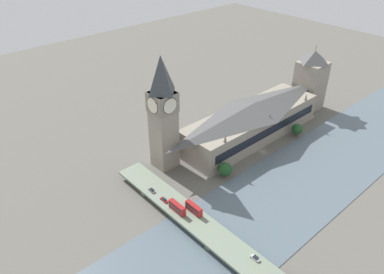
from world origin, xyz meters
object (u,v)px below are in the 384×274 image
parliament_hall (252,121)px  victoria_tower (310,80)px  road_bridge (216,238)px  double_decker_bus_rear (194,208)px  double_decker_bus_mid (177,207)px  car_northbound_lead (152,190)px  clock_tower (163,112)px  car_southbound_tail (255,258)px  car_northbound_mid (164,200)px

parliament_hall → victoria_tower: bearing=-90.0°
road_bridge → double_decker_bus_rear: (18.85, -2.94, 3.60)m
double_decker_bus_mid → car_northbound_lead: bearing=0.7°
parliament_hall → double_decker_bus_rear: size_ratio=10.15×
parliament_hall → clock_tower: (13.48, 63.22, 23.75)m
car_southbound_tail → car_northbound_lead: bearing=5.5°
victoria_tower → double_decker_bus_mid: bearing=99.9°
double_decker_bus_rear → car_northbound_lead: double_decker_bus_rear is taller
double_decker_bus_mid → car_northbound_mid: (10.52, 0.08, -2.09)m
victoria_tower → car_northbound_lead: size_ratio=10.52×
car_northbound_mid → car_southbound_tail: bearing=-173.6°
clock_tower → double_decker_bus_rear: 57.63m
car_northbound_lead → victoria_tower: bearing=-87.7°
victoria_tower → double_decker_bus_rear: bearing=102.5°
road_bridge → car_southbound_tail: size_ratio=33.36×
clock_tower → double_decker_bus_rear: clock_tower is taller
car_northbound_lead → road_bridge: bearing=-176.2°
clock_tower → victoria_tower: clock_tower is taller
double_decker_bus_rear → car_southbound_tail: (-39.26, -0.42, -1.95)m
car_northbound_mid → car_southbound_tail: car_southbound_tail is taller
car_southbound_tail → road_bridge: bearing=9.4°
double_decker_bus_mid → car_northbound_mid: double_decker_bus_mid is taller
road_bridge → double_decker_bus_rear: bearing=-8.9°
parliament_hall → clock_tower: 68.87m
double_decker_bus_mid → car_northbound_lead: (20.88, 0.24, -2.07)m
parliament_hall → victoria_tower: (0.06, -66.33, 10.04)m
parliament_hall → car_southbound_tail: 108.85m
parliament_hall → clock_tower: bearing=78.0°
victoria_tower → car_southbound_tail: size_ratio=11.37×
car_southbound_tail → victoria_tower: bearing=-63.9°
car_northbound_lead → car_southbound_tail: 66.41m
parliament_hall → car_northbound_mid: 89.27m
car_northbound_mid → victoria_tower: bearing=-83.9°
car_northbound_mid → double_decker_bus_rear: bearing=-160.6°
car_southbound_tail → car_northbound_mid: bearing=6.4°
double_decker_bus_mid → parliament_hall: bearing=-72.9°
double_decker_bus_rear → road_bridge: bearing=171.1°
car_northbound_mid → car_southbound_tail: 56.08m
double_decker_bus_mid → road_bridge: bearing=-173.6°
clock_tower → car_northbound_mid: size_ratio=14.48×
double_decker_bus_mid → car_northbound_lead: double_decker_bus_mid is taller
car_southbound_tail → clock_tower: bearing=-11.9°
parliament_hall → car_northbound_mid: bearing=100.6°
clock_tower → road_bridge: bearing=161.9°
road_bridge → victoria_tower: bearing=-71.1°
parliament_hall → double_decker_bus_rear: bearing=111.9°
victoria_tower → car_northbound_lead: victoria_tower is taller
road_bridge → double_decker_bus_mid: size_ratio=13.58×
car_northbound_lead → car_northbound_mid: 10.37m
clock_tower → car_southbound_tail: 92.75m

